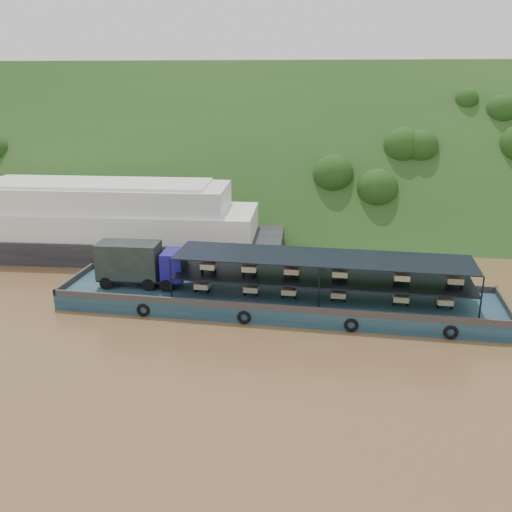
# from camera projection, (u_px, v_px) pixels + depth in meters

# --- Properties ---
(ground) EXTENTS (160.00, 160.00, 0.00)m
(ground) POSITION_uv_depth(u_px,v_px,m) (274.00, 306.00, 46.57)
(ground) COLOR brown
(ground) RESTS_ON ground
(hillside) EXTENTS (140.00, 39.60, 39.60)m
(hillside) POSITION_uv_depth(u_px,v_px,m) (311.00, 208.00, 80.33)
(hillside) COLOR #173413
(hillside) RESTS_ON ground
(cargo_barge) EXTENTS (35.00, 7.18, 4.87)m
(cargo_barge) POSITION_uv_depth(u_px,v_px,m) (262.00, 293.00, 45.93)
(cargo_barge) COLOR #122B3F
(cargo_barge) RESTS_ON ground
(passenger_ferry) EXTENTS (38.36, 12.51, 7.64)m
(passenger_ferry) POSITION_uv_depth(u_px,v_px,m) (101.00, 223.00, 59.03)
(passenger_ferry) COLOR black
(passenger_ferry) RESTS_ON ground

